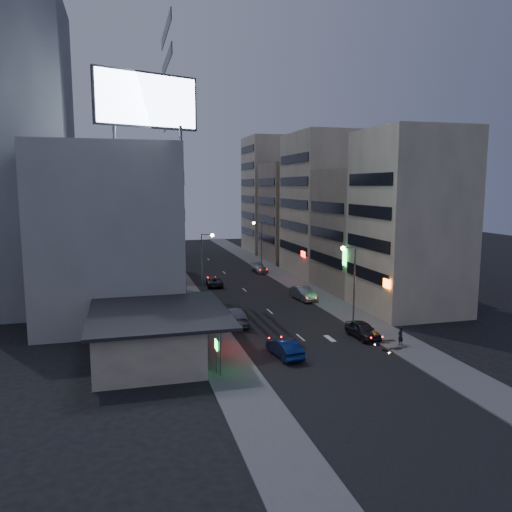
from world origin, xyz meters
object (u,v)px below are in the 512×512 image
object	(u,v)px
road_car_blue	(285,348)
scooter_blue	(389,335)
scooter_black_b	(393,333)
parked_car_right_near	(363,330)
scooter_silver_a	(404,340)
parked_car_right_mid	(303,293)
road_car_silver	(235,316)
parked_car_right_far	(260,268)
person	(400,336)
parked_car_left	(214,282)
scooter_silver_b	(377,330)
scooter_black_a	(398,340)

from	to	relation	value
road_car_blue	scooter_blue	size ratio (longest dim) A/B	2.42
road_car_blue	scooter_black_b	world-z (taller)	road_car_blue
parked_car_right_near	scooter_black_b	world-z (taller)	parked_car_right_near
scooter_silver_a	scooter_black_b	bearing A→B (deg)	0.71
parked_car_right_mid	road_car_silver	bearing A→B (deg)	-146.78
parked_car_right_far	person	bearing A→B (deg)	-89.57
parked_car_right_far	scooter_silver_a	bearing A→B (deg)	-89.39
scooter_blue	parked_car_right_far	bearing A→B (deg)	19.76
parked_car_right_near	parked_car_right_far	size ratio (longest dim) A/B	0.96
scooter_black_b	scooter_blue	bearing A→B (deg)	122.68
parked_car_left	road_car_silver	xyz separation A→B (m)	(-1.40, -19.58, 0.18)
parked_car_left	scooter_blue	world-z (taller)	parked_car_left
scooter_silver_a	person	bearing A→B (deg)	22.62
road_car_silver	scooter_black_b	xyz separation A→B (m)	(12.62, -9.10, -0.13)
parked_car_right_mid	road_car_blue	size ratio (longest dim) A/B	1.07
scooter_silver_a	parked_car_left	bearing A→B (deg)	23.37
person	scooter_silver_a	distance (m)	0.52
parked_car_left	scooter_black_b	distance (m)	30.79
parked_car_right_near	scooter_silver_b	size ratio (longest dim) A/B	2.70
parked_car_right_near	road_car_silver	distance (m)	12.82
scooter_silver_b	scooter_black_a	bearing A→B (deg)	175.71
road_car_blue	scooter_blue	distance (m)	10.18
parked_car_left	scooter_black_b	size ratio (longest dim) A/B	2.44
person	scooter_silver_a	bearing A→B (deg)	87.19
parked_car_right_near	road_car_blue	distance (m)	9.07
scooter_silver_a	parked_car_right_near	bearing A→B (deg)	35.63
parked_car_right_mid	scooter_blue	bearing A→B (deg)	-91.03
road_car_blue	scooter_black_a	size ratio (longest dim) A/B	2.26
parked_car_left	scooter_silver_b	bearing A→B (deg)	117.56
road_car_blue	scooter_silver_b	distance (m)	10.62
parked_car_right_near	road_car_blue	bearing A→B (deg)	-163.97
scooter_black_a	parked_car_right_mid	bearing A→B (deg)	-2.39
parked_car_right_far	parked_car_right_mid	bearing A→B (deg)	-92.40
person	scooter_blue	bearing A→B (deg)	-88.07
person	road_car_silver	bearing A→B (deg)	-62.72
road_car_silver	scooter_black_b	world-z (taller)	road_car_silver
parked_car_left	scooter_silver_b	distance (m)	28.98
scooter_black_a	scooter_silver_b	size ratio (longest dim) A/B	1.22
scooter_blue	scooter_silver_b	bearing A→B (deg)	16.88
road_car_blue	scooter_black_a	bearing A→B (deg)	170.70
scooter_black_b	parked_car_right_mid	bearing A→B (deg)	7.81
scooter_blue	scooter_black_b	bearing A→B (deg)	-40.48
parked_car_right_far	scooter_blue	size ratio (longest dim) A/B	2.46
parked_car_right_near	parked_car_right_far	bearing A→B (deg)	86.66
person	parked_car_left	bearing A→B (deg)	-92.05
road_car_silver	scooter_silver_a	bearing A→B (deg)	143.37
parked_car_right_far	road_car_blue	size ratio (longest dim) A/B	1.02
scooter_black_b	parked_car_left	bearing A→B (deg)	22.10
scooter_silver_a	scooter_blue	xyz separation A→B (m)	(-0.63, 1.50, 0.04)
scooter_silver_a	road_car_silver	bearing A→B (deg)	51.99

